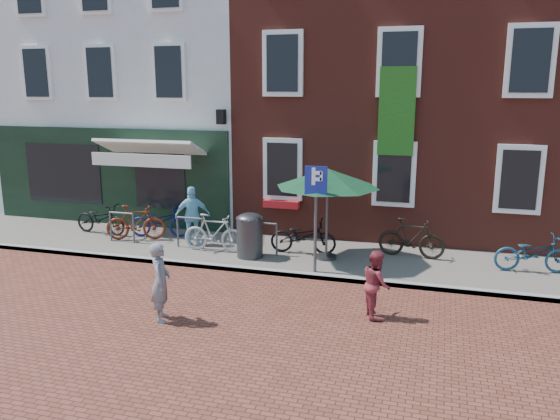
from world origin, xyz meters
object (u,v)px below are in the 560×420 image
(bicycle_3, at_px, (214,233))
(woman, at_px, (161,282))
(litter_bin, at_px, (250,233))
(parking_sign, at_px, (316,200))
(bicycle_4, at_px, (303,236))
(bicycle_6, at_px, (533,253))
(bicycle_0, at_px, (101,219))
(bicycle_2, at_px, (160,221))
(boy, at_px, (376,284))
(parasol, at_px, (328,174))
(cafe_person, at_px, (193,216))
(bicycle_1, at_px, (136,222))
(bicycle_5, at_px, (411,238))

(bicycle_3, bearing_deg, woman, -172.88)
(litter_bin, distance_m, parking_sign, 2.19)
(woman, relative_size, bicycle_4, 0.89)
(litter_bin, height_order, bicycle_4, litter_bin)
(bicycle_6, bearing_deg, bicycle_3, 86.76)
(woman, relative_size, bicycle_0, 0.89)
(bicycle_0, relative_size, bicycle_2, 1.00)
(parking_sign, xyz_separation_m, woman, (-2.18, -3.15, -1.04))
(boy, relative_size, bicycle_2, 0.77)
(parasol, bearing_deg, bicycle_6, 4.15)
(boy, relative_size, bicycle_6, 0.77)
(bicycle_4, bearing_deg, cafe_person, 84.82)
(bicycle_0, bearing_deg, boy, -106.01)
(parking_sign, relative_size, bicycle_2, 1.46)
(bicycle_6, bearing_deg, litter_bin, 88.94)
(bicycle_6, bearing_deg, bicycle_4, 83.30)
(parasol, relative_size, bicycle_4, 1.50)
(bicycle_0, relative_size, bicycle_1, 1.03)
(cafe_person, bearing_deg, bicycle_3, 123.41)
(bicycle_4, bearing_deg, bicycle_1, 85.29)
(bicycle_3, xyz_separation_m, bicycle_5, (4.84, 0.91, 0.00))
(bicycle_4, bearing_deg, boy, -151.15)
(bicycle_3, relative_size, bicycle_6, 0.97)
(parking_sign, relative_size, bicycle_0, 1.46)
(woman, xyz_separation_m, bicycle_0, (-4.41, 4.70, -0.20))
(bicycle_4, bearing_deg, bicycle_3, 96.74)
(litter_bin, xyz_separation_m, bicycle_4, (1.19, 0.66, -0.17))
(bicycle_4, distance_m, bicycle_6, 5.33)
(woman, bearing_deg, bicycle_1, 13.53)
(bicycle_2, distance_m, bicycle_5, 6.85)
(litter_bin, distance_m, parasol, 2.39)
(parasol, relative_size, bicycle_6, 1.50)
(litter_bin, distance_m, boy, 4.24)
(parking_sign, bearing_deg, cafe_person, 160.08)
(woman, distance_m, boy, 3.98)
(parking_sign, relative_size, bicycle_4, 1.46)
(bicycle_6, bearing_deg, bicycle_5, 75.11)
(boy, xyz_separation_m, cafe_person, (-5.21, 3.18, 0.24))
(boy, relative_size, bicycle_5, 0.79)
(parasol, xyz_separation_m, boy, (1.55, -2.93, -1.54))
(bicycle_4, xyz_separation_m, bicycle_6, (5.33, 0.07, 0.00))
(parking_sign, distance_m, bicycle_2, 5.28)
(litter_bin, xyz_separation_m, woman, (-0.39, -3.82, 0.03))
(woman, xyz_separation_m, bicycle_2, (-2.65, 4.89, -0.20))
(parking_sign, bearing_deg, bicycle_3, 163.27)
(parasol, relative_size, woman, 1.69)
(parking_sign, bearing_deg, woman, -124.72)
(bicycle_4, bearing_deg, bicycle_6, -94.88)
(parasol, distance_m, bicycle_3, 3.28)
(woman, distance_m, bicycle_1, 5.40)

